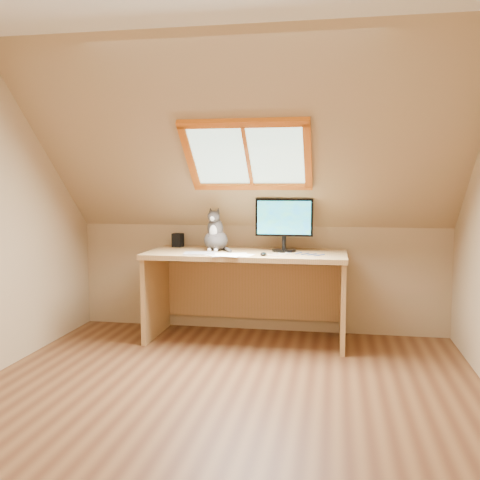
# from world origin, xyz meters

# --- Properties ---
(ground) EXTENTS (3.50, 3.50, 0.00)m
(ground) POSITION_xyz_m (0.00, 0.00, 0.00)
(ground) COLOR brown
(ground) RESTS_ON ground
(room_shell) EXTENTS (3.52, 3.52, 2.41)m
(room_shell) POSITION_xyz_m (0.00, -0.09, 1.43)
(room_shell) COLOR tan
(room_shell) RESTS_ON ground
(desk) EXTENTS (1.75, 0.77, 0.80)m
(desk) POSITION_xyz_m (-0.07, 1.45, 0.56)
(desk) COLOR tan
(desk) RESTS_ON ground
(monitor) EXTENTS (0.51, 0.21, 0.47)m
(monitor) POSITION_xyz_m (0.26, 1.45, 1.07)
(monitor) COLOR black
(monitor) RESTS_ON desk
(cat) EXTENTS (0.23, 0.27, 0.39)m
(cat) POSITION_xyz_m (-0.35, 1.42, 0.94)
(cat) COLOR #484240
(cat) RESTS_ON desk
(desk_speaker) EXTENTS (0.10, 0.10, 0.13)m
(desk_speaker) POSITION_xyz_m (-0.77, 1.63, 0.86)
(desk_speaker) COLOR black
(desk_speaker) RESTS_ON desk
(graphics_tablet) EXTENTS (0.30, 0.24, 0.01)m
(graphics_tablet) POSITION_xyz_m (-0.43, 1.15, 0.80)
(graphics_tablet) COLOR #B2B2B7
(graphics_tablet) RESTS_ON desk
(mouse) EXTENTS (0.06, 0.10, 0.03)m
(mouse) POSITION_xyz_m (0.12, 1.14, 0.81)
(mouse) COLOR black
(mouse) RESTS_ON desk
(papers) EXTENTS (0.35, 0.30, 0.01)m
(papers) POSITION_xyz_m (-0.10, 1.12, 0.80)
(papers) COLOR white
(papers) RESTS_ON desk
(cables) EXTENTS (0.51, 0.26, 0.01)m
(cables) POSITION_xyz_m (0.39, 1.26, 0.80)
(cables) COLOR silver
(cables) RESTS_ON desk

